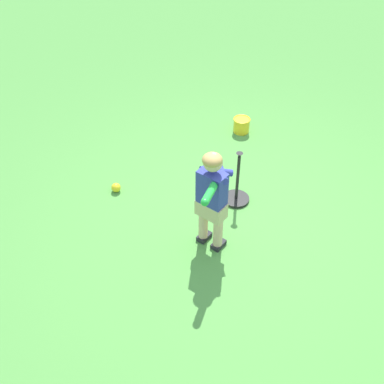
{
  "coord_description": "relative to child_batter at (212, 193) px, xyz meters",
  "views": [
    {
      "loc": [
        -2.45,
        -2.6,
        3.49
      ],
      "look_at": [
        -0.42,
        0.23,
        0.45
      ],
      "focal_mm": 45.65,
      "sensor_mm": 36.0,
      "label": 1
    }
  ],
  "objects": [
    {
      "name": "ground_plane",
      "position": [
        0.42,
        0.08,
        -0.65
      ],
      "size": [
        40.0,
        40.0,
        0.0
      ],
      "primitive_type": "plane",
      "color": "#519942"
    },
    {
      "name": "child_batter",
      "position": [
        0.0,
        0.0,
        0.0
      ],
      "size": [
        0.54,
        0.45,
        1.08
      ],
      "color": "#232328",
      "rests_on": "ground"
    },
    {
      "name": "play_ball_center_lawn",
      "position": [
        -0.36,
        1.22,
        -0.6
      ],
      "size": [
        0.1,
        0.1,
        0.1
      ],
      "primitive_type": "sphere",
      "color": "yellow",
      "rests_on": "ground"
    },
    {
      "name": "batting_tee",
      "position": [
        0.61,
        0.35,
        -0.55
      ],
      "size": [
        0.28,
        0.28,
        0.62
      ],
      "color": "black",
      "rests_on": "ground"
    },
    {
      "name": "toy_bucket",
      "position": [
        1.49,
        1.31,
        -0.55
      ],
      "size": [
        0.22,
        0.22,
        0.19
      ],
      "color": "yellow",
      "rests_on": "ground"
    }
  ]
}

